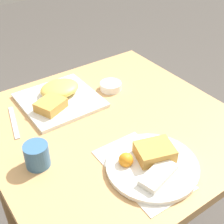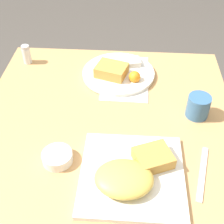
{
  "view_description": "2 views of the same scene",
  "coord_description": "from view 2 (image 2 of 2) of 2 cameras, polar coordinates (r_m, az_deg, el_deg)",
  "views": [
    {
      "loc": [
        0.5,
        0.71,
        1.46
      ],
      "look_at": [
        -0.01,
        -0.02,
        0.8
      ],
      "focal_mm": 50.0,
      "sensor_mm": 36.0,
      "label": 1
    },
    {
      "loc": [
        0.07,
        -0.74,
        1.47
      ],
      "look_at": [
        0.02,
        -0.02,
        0.81
      ],
      "focal_mm": 50.0,
      "sensor_mm": 36.0,
      "label": 2
    }
  ],
  "objects": [
    {
      "name": "dining_table",
      "position": [
        1.1,
        -0.91,
        -5.09
      ],
      "size": [
        0.85,
        0.85,
        0.77
      ],
      "color": "tan",
      "rests_on": "ground_plane"
    },
    {
      "name": "menu_card",
      "position": [
        1.2,
        2.51,
        6.35
      ],
      "size": [
        0.18,
        0.3,
        0.0
      ],
      "rotation": [
        0.0,
        0.0,
        -0.02
      ],
      "color": "silver",
      "rests_on": "dining_table"
    },
    {
      "name": "plate_square_near",
      "position": [
        0.85,
        3.67,
        -11.2
      ],
      "size": [
        0.28,
        0.28,
        0.06
      ],
      "color": "white",
      "rests_on": "dining_table"
    },
    {
      "name": "plate_oval_far",
      "position": [
        1.2,
        1.1,
        7.35
      ],
      "size": [
        0.28,
        0.28,
        0.05
      ],
      "color": "white",
      "rests_on": "menu_card"
    },
    {
      "name": "sauce_ramekin",
      "position": [
        0.91,
        -9.97,
        -8.08
      ],
      "size": [
        0.09,
        0.09,
        0.03
      ],
      "color": "white",
      "rests_on": "dining_table"
    },
    {
      "name": "salt_shaker",
      "position": [
        1.32,
        -15.32,
        9.95
      ],
      "size": [
        0.03,
        0.03,
        0.08
      ],
      "color": "white",
      "rests_on": "dining_table"
    },
    {
      "name": "butter_knife",
      "position": [
        0.91,
        16.21,
        -10.66
      ],
      "size": [
        0.06,
        0.19,
        0.0
      ],
      "rotation": [
        0.0,
        0.0,
        1.33
      ],
      "color": "silver",
      "rests_on": "dining_table"
    },
    {
      "name": "coffee_mug",
      "position": [
        1.05,
        15.49,
        1.0
      ],
      "size": [
        0.07,
        0.07,
        0.08
      ],
      "color": "#386693",
      "rests_on": "dining_table"
    }
  ]
}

